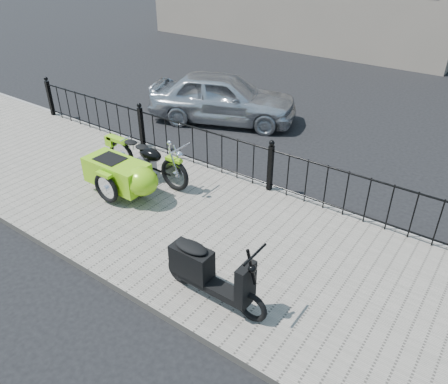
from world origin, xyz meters
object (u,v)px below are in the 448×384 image
Objects in this scene: spare_tire at (137,184)px; sedan_car at (223,97)px; motorcycle_sidecar at (129,172)px; scooter at (207,272)px.

sedan_car reaches higher than spare_tire.
motorcycle_sidecar is at bearing 169.84° from sedan_car.
motorcycle_sidecar is 4.45m from sedan_car.
scooter is at bearing -24.84° from motorcycle_sidecar.
spare_tire is at bearing 153.63° from scooter.
motorcycle_sidecar is 3.24m from scooter.
sedan_car reaches higher than motorcycle_sidecar.
motorcycle_sidecar is at bearing 178.42° from spare_tire.
spare_tire is (-2.74, 1.36, -0.15)m from scooter.
sedan_car reaches higher than scooter.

